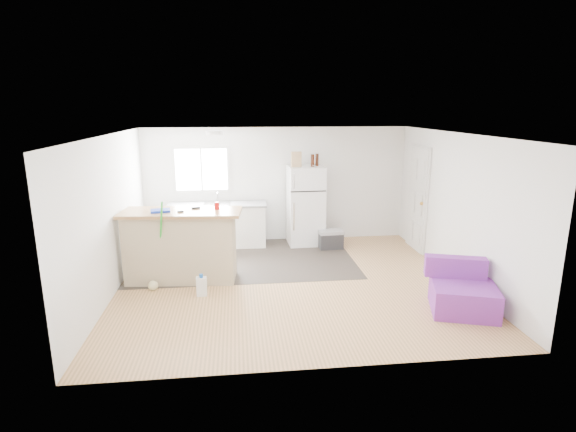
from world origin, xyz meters
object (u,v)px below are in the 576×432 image
(peninsula, at_px, (181,245))
(purple_seat, at_px, (462,293))
(red_cup, at_px, (217,206))
(cooler, at_px, (331,239))
(cleaner_jug, at_px, (202,286))
(kitchen_cabinets, at_px, (218,224))
(blue_tray, at_px, (160,211))
(bottle_left, at_px, (313,160))
(refrigerator, at_px, (305,205))
(cardboard_box, at_px, (296,159))
(mop, at_px, (155,275))
(bottle_right, at_px, (317,160))

(peninsula, xyz_separation_m, purple_seat, (4.05, -1.62, -0.34))
(red_cup, bearing_deg, cooler, 31.74)
(purple_seat, distance_m, red_cup, 3.95)
(cleaner_jug, height_order, red_cup, red_cup)
(red_cup, bearing_deg, kitchen_cabinets, 92.35)
(peninsula, bearing_deg, blue_tray, -168.54)
(kitchen_cabinets, height_order, bottle_left, bottle_left)
(refrigerator, bearing_deg, cardboard_box, -166.26)
(peninsula, bearing_deg, bottle_left, 39.94)
(blue_tray, bearing_deg, bottle_left, 32.53)
(cardboard_box, bearing_deg, bottle_left, -2.87)
(red_cup, relative_size, bottle_left, 0.48)
(peninsula, bearing_deg, cooler, 31.60)
(refrigerator, relative_size, cardboard_box, 5.44)
(cardboard_box, bearing_deg, refrigerator, 15.81)
(mop, distance_m, bottle_right, 3.96)
(bottle_left, bearing_deg, mop, -143.89)
(kitchen_cabinets, bearing_deg, blue_tray, -111.83)
(kitchen_cabinets, height_order, red_cup, red_cup)
(cleaner_jug, height_order, blue_tray, blue_tray)
(mop, height_order, bottle_right, bottle_right)
(kitchen_cabinets, relative_size, bottle_left, 8.04)
(cardboard_box, bearing_deg, peninsula, -140.85)
(cooler, xyz_separation_m, cardboard_box, (-0.67, 0.33, 1.59))
(kitchen_cabinets, distance_m, cooler, 2.32)
(cleaner_jug, bearing_deg, bottle_right, 46.33)
(cooler, height_order, bottle_left, bottle_left)
(cleaner_jug, relative_size, bottle_right, 1.38)
(cooler, bearing_deg, bottle_left, 133.21)
(peninsula, bearing_deg, cleaner_jug, -57.75)
(mop, xyz_separation_m, red_cup, (0.99, 0.40, 1.01))
(cooler, xyz_separation_m, purple_seat, (1.25, -3.03, 0.06))
(cleaner_jug, xyz_separation_m, cardboard_box, (1.77, 2.44, 1.63))
(cleaner_jug, xyz_separation_m, bottle_right, (2.20, 2.50, 1.60))
(blue_tray, bearing_deg, bottle_right, 32.78)
(peninsula, bearing_deg, kitchen_cabinets, 78.94)
(peninsula, xyz_separation_m, cleaner_jug, (0.36, -0.70, -0.44))
(blue_tray, bearing_deg, peninsula, 6.47)
(refrigerator, bearing_deg, peninsula, -144.57)
(mop, distance_m, cardboard_box, 3.62)
(peninsula, relative_size, blue_tray, 6.56)
(purple_seat, bearing_deg, kitchen_cabinets, 153.00)
(kitchen_cabinets, bearing_deg, bottle_left, -1.87)
(cooler, distance_m, cleaner_jug, 3.22)
(purple_seat, height_order, cardboard_box, cardboard_box)
(peninsula, height_order, refrigerator, refrigerator)
(bottle_left, bearing_deg, bottle_right, 38.76)
(cardboard_box, bearing_deg, bottle_right, 8.91)
(cleaner_jug, bearing_deg, bottle_left, 46.74)
(bottle_right, bearing_deg, kitchen_cabinets, 178.99)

